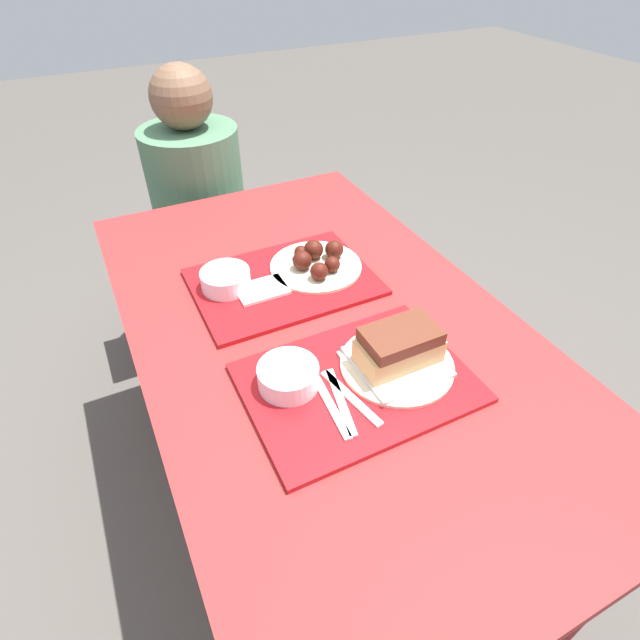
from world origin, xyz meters
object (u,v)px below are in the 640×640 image
tray_near (357,383)px  bowl_coleslaw_near (288,375)px  person_seated_across (196,182)px  wings_plate_far (317,261)px  brisket_sandwich_plate (398,352)px  bowl_coleslaw_far (226,278)px  tray_far (284,282)px

tray_near → bowl_coleslaw_near: 0.14m
person_seated_across → wings_plate_far: bearing=-80.8°
brisket_sandwich_plate → bowl_coleslaw_far: 0.48m
bowl_coleslaw_near → bowl_coleslaw_far: 0.37m
tray_far → bowl_coleslaw_near: bowl_coleslaw_near is taller
bowl_coleslaw_near → brisket_sandwich_plate: brisket_sandwich_plate is taller
bowl_coleslaw_near → tray_far: bearing=68.7°
tray_near → bowl_coleslaw_near: size_ratio=3.66×
tray_near → bowl_coleslaw_far: size_ratio=3.66×
tray_far → person_seated_across: size_ratio=0.65×
bowl_coleslaw_near → bowl_coleslaw_far: (-0.01, 0.37, 0.00)m
bowl_coleslaw_near → wings_plate_far: size_ratio=0.51×
wings_plate_far → tray_far: bearing=-172.1°
bowl_coleslaw_near → person_seated_across: size_ratio=0.18×
bowl_coleslaw_far → person_seated_across: size_ratio=0.18×
bowl_coleslaw_near → tray_near: bearing=-22.2°
brisket_sandwich_plate → wings_plate_far: 0.40m
tray_near → person_seated_across: person_seated_across is taller
bowl_coleslaw_far → person_seated_across: (0.12, 0.74, -0.08)m
wings_plate_far → person_seated_across: (-0.12, 0.76, -0.07)m
person_seated_across → tray_near: bearing=-89.0°
tray_far → wings_plate_far: 0.10m
tray_far → bowl_coleslaw_far: 0.15m
tray_far → brisket_sandwich_plate: brisket_sandwich_plate is taller
bowl_coleslaw_near → wings_plate_far: 0.42m
bowl_coleslaw_near → person_seated_across: person_seated_across is taller
bowl_coleslaw_far → brisket_sandwich_plate: bearing=-61.3°
brisket_sandwich_plate → tray_near: bearing=-179.6°
wings_plate_far → person_seated_across: person_seated_across is taller
bowl_coleslaw_far → wings_plate_far: size_ratio=0.51×
brisket_sandwich_plate → wings_plate_far: bearing=88.7°
bowl_coleslaw_near → brisket_sandwich_plate: bearing=-13.1°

